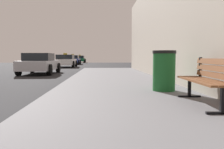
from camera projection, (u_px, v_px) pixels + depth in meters
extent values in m
cube|color=slate|center=(147.00, 128.00, 3.22)|extent=(4.00, 32.00, 0.15)
cube|color=brown|center=(193.00, 81.00, 4.42)|extent=(0.19, 1.82, 0.04)
cube|color=brown|center=(200.00, 81.00, 4.42)|extent=(0.19, 1.82, 0.04)
cube|color=brown|center=(207.00, 81.00, 4.42)|extent=(0.19, 1.82, 0.04)
cube|color=brown|center=(213.00, 81.00, 4.42)|extent=(0.19, 1.82, 0.04)
cube|color=brown|center=(215.00, 75.00, 4.41)|extent=(0.14, 1.81, 0.11)
cube|color=brown|center=(215.00, 68.00, 4.40)|extent=(0.14, 1.81, 0.11)
cube|color=brown|center=(216.00, 62.00, 4.39)|extent=(0.14, 1.81, 0.11)
cube|color=black|center=(222.00, 100.00, 3.65)|extent=(0.06, 0.06, 0.45)
cube|color=black|center=(222.00, 113.00, 3.67)|extent=(0.50, 0.08, 0.04)
cube|color=black|center=(189.00, 87.00, 5.22)|extent=(0.06, 0.06, 0.45)
cube|color=black|center=(189.00, 96.00, 5.24)|extent=(0.50, 0.08, 0.04)
cube|color=black|center=(200.00, 67.00, 5.19)|extent=(0.05, 0.05, 0.44)
cylinder|color=#195926|center=(164.00, 72.00, 6.21)|extent=(0.59, 0.59, 0.98)
cylinder|color=black|center=(164.00, 52.00, 6.17)|extent=(0.62, 0.62, 0.08)
cube|color=#B7B7BF|center=(40.00, 65.00, 14.40)|extent=(1.72, 4.12, 0.55)
cube|color=black|center=(39.00, 57.00, 14.16)|extent=(1.52, 1.85, 0.45)
cylinder|color=black|center=(32.00, 68.00, 15.70)|extent=(0.22, 0.64, 0.64)
cylinder|color=black|center=(58.00, 68.00, 15.77)|extent=(0.22, 0.64, 0.64)
cylinder|color=black|center=(18.00, 70.00, 13.07)|extent=(0.22, 0.64, 0.64)
cylinder|color=black|center=(50.00, 70.00, 13.15)|extent=(0.22, 0.64, 0.64)
cube|color=white|center=(66.00, 62.00, 24.01)|extent=(1.83, 4.14, 0.55)
cube|color=black|center=(65.00, 57.00, 23.77)|extent=(1.61, 1.86, 0.45)
cube|color=yellow|center=(65.00, 54.00, 23.74)|extent=(0.36, 0.14, 0.16)
cylinder|color=black|center=(59.00, 64.00, 25.30)|extent=(0.22, 0.64, 0.64)
cylinder|color=black|center=(76.00, 64.00, 25.39)|extent=(0.22, 0.64, 0.64)
cylinder|color=black|center=(54.00, 64.00, 22.67)|extent=(0.22, 0.64, 0.64)
cylinder|color=black|center=(73.00, 64.00, 22.75)|extent=(0.22, 0.64, 0.64)
cube|color=#233899|center=(73.00, 60.00, 32.72)|extent=(1.71, 4.19, 0.55)
cube|color=black|center=(73.00, 57.00, 32.47)|extent=(1.50, 1.89, 0.45)
cube|color=yellow|center=(73.00, 55.00, 32.45)|extent=(0.36, 0.14, 0.16)
cylinder|color=black|center=(68.00, 62.00, 34.03)|extent=(0.22, 0.64, 0.64)
cylinder|color=black|center=(80.00, 62.00, 34.11)|extent=(0.22, 0.64, 0.64)
cylinder|color=black|center=(65.00, 62.00, 31.36)|extent=(0.22, 0.64, 0.64)
cylinder|color=black|center=(78.00, 62.00, 31.44)|extent=(0.22, 0.64, 0.64)
cube|color=#196638|center=(80.00, 60.00, 42.60)|extent=(1.76, 4.53, 0.55)
cube|color=black|center=(80.00, 57.00, 42.33)|extent=(1.55, 2.04, 0.45)
cube|color=yellow|center=(80.00, 55.00, 42.31)|extent=(0.36, 0.14, 0.16)
cylinder|color=black|center=(76.00, 61.00, 44.02)|extent=(0.22, 0.64, 0.64)
cylinder|color=black|center=(85.00, 61.00, 44.10)|extent=(0.22, 0.64, 0.64)
cylinder|color=black|center=(74.00, 61.00, 41.13)|extent=(0.22, 0.64, 0.64)
cylinder|color=black|center=(84.00, 61.00, 41.21)|extent=(0.22, 0.64, 0.64)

